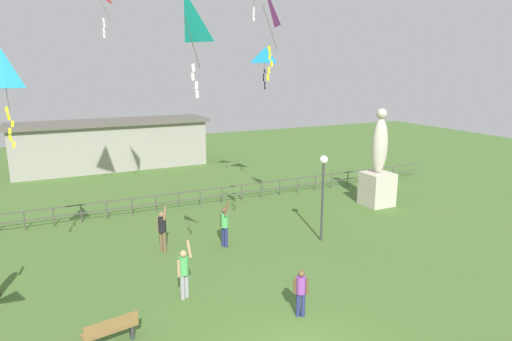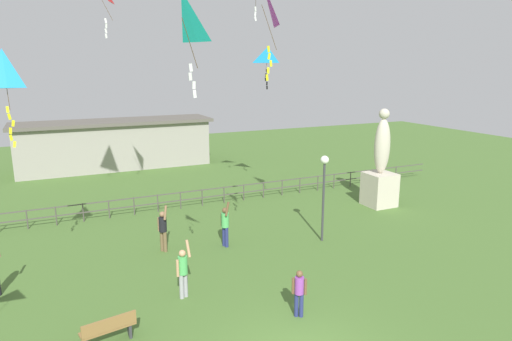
# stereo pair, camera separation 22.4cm
# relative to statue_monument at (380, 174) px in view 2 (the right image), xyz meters

# --- Properties ---
(statue_monument) EXTENTS (1.50, 1.50, 5.36)m
(statue_monument) POSITION_rel_statue_monument_xyz_m (0.00, 0.00, 0.00)
(statue_monument) COLOR beige
(statue_monument) RESTS_ON ground_plane
(lamppost) EXTENTS (0.36, 0.36, 3.84)m
(lamppost) POSITION_rel_statue_monument_xyz_m (-5.72, -3.08, 1.03)
(lamppost) COLOR #38383D
(lamppost) RESTS_ON ground_plane
(park_bench) EXTENTS (1.55, 0.67, 0.85)m
(park_bench) POSITION_rel_statue_monument_xyz_m (-15.29, -7.04, -1.35)
(park_bench) COLOR olive
(park_bench) RESTS_ON ground_plane
(person_0) EXTENTS (0.39, 0.30, 1.53)m
(person_0) POSITION_rel_statue_monument_xyz_m (-9.80, -8.03, -0.93)
(person_0) COLOR navy
(person_0) RESTS_ON ground_plane
(person_1) EXTENTS (0.37, 0.53, 2.04)m
(person_1) POSITION_rel_statue_monument_xyz_m (-12.37, -1.30, -0.78)
(person_1) COLOR brown
(person_1) RESTS_ON ground_plane
(person_2) EXTENTS (0.54, 0.31, 1.99)m
(person_2) POSITION_rel_statue_monument_xyz_m (-12.69, -5.39, -0.81)
(person_2) COLOR #99999E
(person_2) RESTS_ON ground_plane
(person_4) EXTENTS (0.32, 0.56, 2.04)m
(person_4) POSITION_rel_statue_monument_xyz_m (-9.85, -1.89, -0.78)
(person_4) COLOR navy
(person_4) RESTS_ON ground_plane
(kite_2) EXTENTS (0.82, 0.93, 2.99)m
(kite_2) POSITION_rel_statue_monument_xyz_m (-17.35, -2.64, 5.48)
(kite_2) COLOR #198CD1
(kite_3) EXTENTS (0.95, 1.07, 2.25)m
(kite_3) POSITION_rel_statue_monument_xyz_m (-5.13, 3.63, 6.24)
(kite_3) COLOR #198CD1
(kite_4) EXTENTS (0.83, 0.92, 3.00)m
(kite_4) POSITION_rel_statue_monument_xyz_m (-9.89, -5.56, 7.50)
(kite_4) COLOR #B22DB2
(kite_6) EXTENTS (0.84, 0.88, 2.54)m
(kite_6) POSITION_rel_statue_monument_xyz_m (-13.06, -7.71, 6.79)
(kite_6) COLOR #19B2B2
(waterfront_railing) EXTENTS (36.06, 0.06, 0.95)m
(waterfront_railing) POSITION_rel_statue_monument_xyz_m (-11.24, 4.02, -1.19)
(waterfront_railing) COLOR #4C4742
(waterfront_railing) RESTS_ON ground_plane
(pavilion_building) EXTENTS (14.34, 3.92, 3.62)m
(pavilion_building) POSITION_rel_statue_monument_xyz_m (-11.80, 16.02, 0.03)
(pavilion_building) COLOR gray
(pavilion_building) RESTS_ON ground_plane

